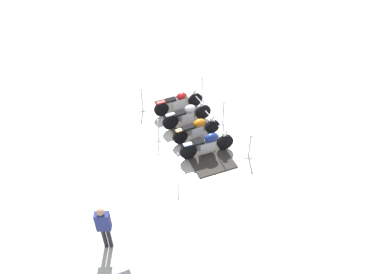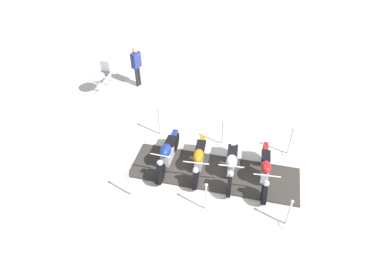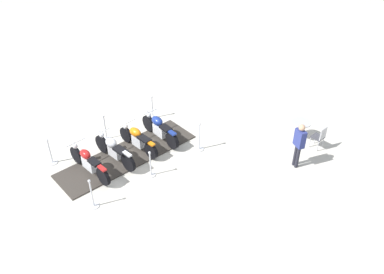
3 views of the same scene
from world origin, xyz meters
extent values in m
plane|color=beige|center=(0.00, 0.00, 0.00)|extent=(80.00, 80.00, 0.00)
cube|color=#38332D|center=(0.00, 0.00, 0.02)|extent=(4.84, 4.66, 0.05)
cylinder|color=black|center=(-0.60, -1.58, 0.37)|extent=(0.53, 0.57, 0.64)
cylinder|color=black|center=(-1.59, -0.46, 0.37)|extent=(0.53, 0.57, 0.64)
cube|color=silver|center=(-1.09, -1.02, 0.43)|extent=(0.58, 0.61, 0.41)
ellipsoid|color=navy|center=(-0.99, -1.13, 0.78)|extent=(0.60, 0.62, 0.33)
cube|color=black|center=(-1.34, -0.74, 0.73)|extent=(0.53, 0.54, 0.08)
cube|color=navy|center=(-1.59, -0.46, 0.72)|extent=(0.36, 0.38, 0.06)
cylinder|color=silver|center=(-0.65, -1.52, 0.64)|extent=(0.26, 0.28, 0.55)
cylinder|color=silver|center=(-0.71, -1.46, 0.98)|extent=(0.49, 0.44, 0.04)
sphere|color=silver|center=(-0.64, -1.53, 0.78)|extent=(0.18, 0.18, 0.18)
cylinder|color=black|center=(0.16, -0.83, 0.35)|extent=(0.53, 0.50, 0.60)
cylinder|color=black|center=(-0.89, 0.15, 0.35)|extent=(0.53, 0.50, 0.60)
cube|color=silver|center=(-0.36, -0.34, 0.42)|extent=(0.51, 0.50, 0.40)
ellipsoid|color=#D16B0F|center=(-0.28, -0.42, 0.75)|extent=(0.60, 0.59, 0.31)
cube|color=black|center=(-0.63, -0.09, 0.70)|extent=(0.59, 0.58, 0.08)
cube|color=#D16B0F|center=(-0.89, 0.15, 0.68)|extent=(0.35, 0.34, 0.06)
cylinder|color=silver|center=(0.11, -0.78, 0.61)|extent=(0.23, 0.22, 0.52)
cylinder|color=silver|center=(0.07, -0.74, 0.92)|extent=(0.54, 0.58, 0.04)
sphere|color=silver|center=(0.14, -0.81, 0.72)|extent=(0.18, 0.18, 0.18)
cylinder|color=black|center=(0.92, -0.17, 0.39)|extent=(0.57, 0.54, 0.67)
cylinder|color=black|center=(-0.19, 0.85, 0.39)|extent=(0.57, 0.54, 0.67)
cube|color=silver|center=(0.36, 0.34, 0.42)|extent=(0.53, 0.52, 0.38)
ellipsoid|color=#B7BAC1|center=(0.46, 0.25, 0.76)|extent=(0.58, 0.57, 0.34)
cube|color=black|center=(0.09, 0.60, 0.71)|extent=(0.60, 0.58, 0.08)
cube|color=#B7BAC1|center=(-0.19, 0.85, 0.75)|extent=(0.36, 0.35, 0.06)
cylinder|color=silver|center=(0.86, -0.11, 0.67)|extent=(0.28, 0.26, 0.57)
cylinder|color=silver|center=(0.79, -0.06, 1.02)|extent=(0.51, 0.55, 0.04)
sphere|color=silver|center=(0.87, -0.13, 0.82)|extent=(0.18, 0.18, 0.18)
cylinder|color=black|center=(1.68, 0.47, 0.37)|extent=(0.55, 0.53, 0.64)
cylinder|color=black|center=(0.51, 1.57, 0.37)|extent=(0.55, 0.53, 0.64)
cube|color=silver|center=(1.09, 1.02, 0.44)|extent=(0.58, 0.56, 0.42)
ellipsoid|color=#AD1919|center=(1.20, 0.92, 0.77)|extent=(0.54, 0.53, 0.29)
cube|color=black|center=(0.83, 1.27, 0.73)|extent=(0.51, 0.50, 0.08)
cube|color=#AD1919|center=(0.51, 1.57, 0.72)|extent=(0.35, 0.35, 0.06)
cylinder|color=silver|center=(1.63, 0.51, 0.64)|extent=(0.23, 0.23, 0.55)
cylinder|color=silver|center=(1.58, 0.56, 0.97)|extent=(0.53, 0.56, 0.04)
sphere|color=silver|center=(1.65, 0.49, 0.77)|extent=(0.18, 0.18, 0.18)
cylinder|color=silver|center=(0.97, -1.04, 0.01)|extent=(0.29, 0.29, 0.03)
cylinder|color=silver|center=(0.97, -1.04, 0.50)|extent=(0.05, 0.05, 0.96)
sphere|color=silver|center=(0.97, -1.04, 1.02)|extent=(0.09, 0.09, 0.09)
cylinder|color=silver|center=(-0.64, -2.54, 0.01)|extent=(0.35, 0.35, 0.03)
cylinder|color=silver|center=(-0.64, -2.54, 0.48)|extent=(0.05, 0.05, 0.91)
sphere|color=silver|center=(-0.64, -2.54, 0.97)|extent=(0.09, 0.09, 0.09)
cylinder|color=silver|center=(0.64, 2.54, 0.01)|extent=(0.33, 0.33, 0.03)
cylinder|color=silver|center=(0.64, 2.54, 0.52)|extent=(0.05, 0.05, 0.99)
sphere|color=silver|center=(0.64, 2.54, 1.05)|extent=(0.09, 0.09, 0.09)
cylinder|color=silver|center=(2.58, 0.47, 0.01)|extent=(0.35, 0.35, 0.03)
cylinder|color=silver|center=(2.58, 0.47, 0.48)|extent=(0.05, 0.05, 0.91)
sphere|color=silver|center=(2.58, 0.47, 0.97)|extent=(0.09, 0.09, 0.09)
cylinder|color=silver|center=(-2.58, -0.47, 0.01)|extent=(0.34, 0.34, 0.03)
cylinder|color=silver|center=(-2.58, -0.47, 0.55)|extent=(0.05, 0.05, 1.05)
sphere|color=silver|center=(-2.58, -0.47, 1.11)|extent=(0.09, 0.09, 0.09)
cylinder|color=silver|center=(-0.97, 1.04, 0.01)|extent=(0.30, 0.30, 0.03)
cylinder|color=silver|center=(-0.97, 1.04, 0.48)|extent=(0.05, 0.05, 0.90)
sphere|color=silver|center=(-0.97, 1.04, 0.96)|extent=(0.09, 0.09, 0.09)
cylinder|color=#B7B7BC|center=(-6.36, -1.23, 0.38)|extent=(0.07, 0.07, 0.71)
cylinder|color=#B7B7BC|center=(-6.36, -1.23, 0.75)|extent=(0.74, 0.74, 0.03)
cylinder|color=#23232D|center=(-5.96, 0.46, 0.43)|extent=(0.12, 0.12, 0.87)
cylinder|color=#23232D|center=(-5.90, 0.33, 0.43)|extent=(0.12, 0.12, 0.87)
cube|color=navy|center=(-5.93, 0.40, 1.18)|extent=(0.36, 0.45, 0.64)
sphere|color=tan|center=(-5.93, 0.40, 1.61)|extent=(0.22, 0.22, 0.22)
camera|label=1|loc=(-10.87, -4.09, 9.45)|focal=34.10mm
camera|label=2|loc=(5.62, -4.61, 7.71)|focal=31.53mm
camera|label=3|loc=(-2.63, 11.34, 9.01)|focal=37.69mm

